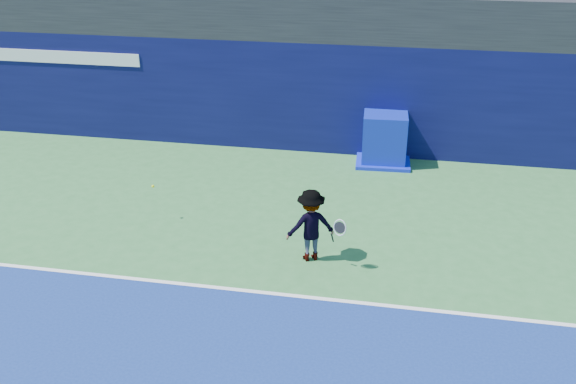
{
  "coord_description": "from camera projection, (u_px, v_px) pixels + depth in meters",
  "views": [
    {
      "loc": [
        2.48,
        -6.43,
        6.53
      ],
      "look_at": [
        0.3,
        5.2,
        1.0
      ],
      "focal_mm": 40.0,
      "sensor_mm": 36.0,
      "label": 1
    }
  ],
  "objects": [
    {
      "name": "stadium_band",
      "position": [
        319.0,
        10.0,
        17.62
      ],
      "size": [
        36.0,
        3.0,
        1.2
      ],
      "primitive_type": "cube",
      "color": "black",
      "rests_on": "back_wall_assembly"
    },
    {
      "name": "baseline",
      "position": [
        249.0,
        291.0,
        11.58
      ],
      "size": [
        24.0,
        0.1,
        0.01
      ],
      "primitive_type": "cube",
      "color": "white",
      "rests_on": "ground"
    },
    {
      "name": "tennis_ball",
      "position": [
        153.0,
        186.0,
        13.77
      ],
      "size": [
        0.06,
        0.06,
        0.06
      ],
      "color": "#CAD017",
      "rests_on": "ground"
    },
    {
      "name": "tennis_player",
      "position": [
        311.0,
        225.0,
        12.32
      ],
      "size": [
        1.27,
        0.88,
        1.47
      ],
      "color": "silver",
      "rests_on": "ground"
    },
    {
      "name": "equipment_cart",
      "position": [
        384.0,
        140.0,
        16.92
      ],
      "size": [
        1.48,
        1.48,
        1.35
      ],
      "color": "#0B1B9F",
      "rests_on": "ground"
    },
    {
      "name": "back_wall_assembly",
      "position": [
        312.0,
        95.0,
        17.62
      ],
      "size": [
        36.0,
        1.03,
        3.0
      ],
      "color": "#0A0C39",
      "rests_on": "ground"
    }
  ]
}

